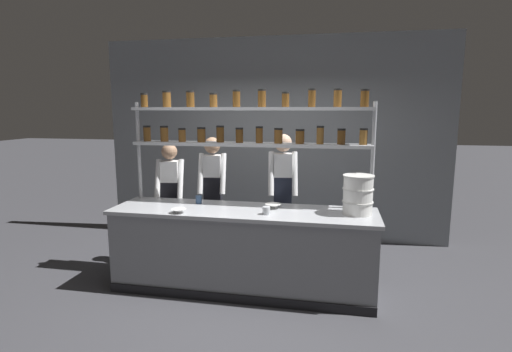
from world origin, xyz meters
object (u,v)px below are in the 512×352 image
object	(u,v)px
chef_left	(171,196)
serving_cup_by_board	(266,211)
spice_shelf_unit	(249,130)
serving_cup_front	(199,199)
chef_center	(213,191)
prep_bowl_center_front	(179,211)
container_stack	(358,195)
chef_right	(283,192)
prep_bowl_near_left	(273,206)

from	to	relation	value
chef_left	serving_cup_by_board	bearing A→B (deg)	-38.34
spice_shelf_unit	serving_cup_front	size ratio (longest dim) A/B	29.80
spice_shelf_unit	chef_left	size ratio (longest dim) A/B	1.78
chef_center	serving_cup_by_board	distance (m)	1.26
chef_center	chef_left	bearing A→B (deg)	-168.93
prep_bowl_center_front	container_stack	bearing A→B (deg)	10.17
chef_center	chef_right	bearing A→B (deg)	-10.93
serving_cup_by_board	prep_bowl_center_front	bearing A→B (deg)	-172.30
prep_bowl_near_left	prep_bowl_center_front	bearing A→B (deg)	-157.49
prep_bowl_center_front	serving_cup_front	world-z (taller)	serving_cup_front
serving_cup_by_board	prep_bowl_near_left	bearing A→B (deg)	83.76
spice_shelf_unit	chef_left	bearing A→B (deg)	166.60
chef_right	spice_shelf_unit	bearing A→B (deg)	-141.46
chef_right	prep_bowl_center_front	world-z (taller)	chef_right
chef_right	prep_bowl_center_front	xyz separation A→B (m)	(-0.98, -0.99, -0.05)
chef_right	serving_cup_front	xyz separation A→B (m)	(-0.91, -0.54, -0.02)
spice_shelf_unit	chef_left	world-z (taller)	spice_shelf_unit
chef_left	chef_right	world-z (taller)	chef_right
chef_left	chef_center	xyz separation A→B (m)	(0.51, 0.18, 0.05)
chef_left	prep_bowl_center_front	xyz separation A→B (m)	(0.46, -0.87, 0.05)
spice_shelf_unit	chef_center	xyz separation A→B (m)	(-0.58, 0.44, -0.82)
chef_right	prep_bowl_near_left	distance (m)	0.60
container_stack	prep_bowl_near_left	size ratio (longest dim) A/B	2.26
container_stack	spice_shelf_unit	bearing A→B (deg)	167.39
container_stack	serving_cup_by_board	bearing A→B (deg)	-167.43
container_stack	serving_cup_front	distance (m)	1.80
chef_left	chef_right	size ratio (longest dim) A/B	0.92
container_stack	prep_bowl_near_left	world-z (taller)	container_stack
container_stack	prep_bowl_center_front	size ratio (longest dim) A/B	2.52
container_stack	serving_cup_by_board	xyz separation A→B (m)	(-0.93, -0.21, -0.17)
spice_shelf_unit	serving_cup_by_board	world-z (taller)	spice_shelf_unit
spice_shelf_unit	chef_right	size ratio (longest dim) A/B	1.64
chef_center	prep_bowl_near_left	bearing A→B (deg)	-43.65
prep_bowl_center_front	spice_shelf_unit	bearing A→B (deg)	44.01
chef_right	container_stack	world-z (taller)	chef_right
prep_bowl_near_left	serving_cup_by_board	size ratio (longest dim) A/B	2.21
chef_left	prep_bowl_near_left	xyz separation A→B (m)	(1.41, -0.47, 0.05)
prep_bowl_near_left	serving_cup_front	bearing A→B (deg)	176.29
chef_center	prep_bowl_near_left	world-z (taller)	chef_center
chef_center	serving_cup_by_board	bearing A→B (deg)	-54.39
chef_center	serving_cup_by_board	world-z (taller)	chef_center
spice_shelf_unit	chef_left	distance (m)	1.42
chef_center	container_stack	xyz separation A→B (m)	(1.80, -0.71, 0.18)
chef_left	prep_bowl_center_front	distance (m)	0.98
chef_left	serving_cup_front	distance (m)	0.67
spice_shelf_unit	chef_right	world-z (taller)	spice_shelf_unit
chef_center	container_stack	distance (m)	1.95
spice_shelf_unit	serving_cup_by_board	bearing A→B (deg)	-58.71
chef_left	chef_right	distance (m)	1.45
container_stack	prep_bowl_center_front	bearing A→B (deg)	-169.83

